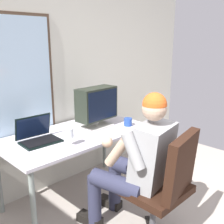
{
  "coord_description": "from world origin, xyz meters",
  "views": [
    {
      "loc": [
        -1.26,
        -0.14,
        1.64
      ],
      "look_at": [
        0.33,
        1.45,
        1.02
      ],
      "focal_mm": 43.22,
      "sensor_mm": 36.0,
      "label": 1
    }
  ],
  "objects_px": {
    "person_seated": "(137,161)",
    "coffee_mug": "(128,122)",
    "laptop": "(37,135)",
    "crt_monitor": "(97,105)",
    "desk": "(77,139)",
    "wine_glass": "(70,134)",
    "office_chair": "(166,181)"
  },
  "relations": [
    {
      "from": "office_chair",
      "to": "coffee_mug",
      "type": "distance_m",
      "value": 0.96
    },
    {
      "from": "wine_glass",
      "to": "coffee_mug",
      "type": "bearing_deg",
      "value": 0.73
    },
    {
      "from": "crt_monitor",
      "to": "coffee_mug",
      "type": "distance_m",
      "value": 0.39
    },
    {
      "from": "office_chair",
      "to": "laptop",
      "type": "distance_m",
      "value": 1.22
    },
    {
      "from": "desk",
      "to": "office_chair",
      "type": "bearing_deg",
      "value": -85.62
    },
    {
      "from": "desk",
      "to": "crt_monitor",
      "type": "relative_size",
      "value": 3.31
    },
    {
      "from": "wine_glass",
      "to": "coffee_mug",
      "type": "xyz_separation_m",
      "value": [
        0.78,
        0.01,
        -0.06
      ]
    },
    {
      "from": "coffee_mug",
      "to": "wine_glass",
      "type": "bearing_deg",
      "value": -179.27
    },
    {
      "from": "crt_monitor",
      "to": "wine_glass",
      "type": "bearing_deg",
      "value": -156.77
    },
    {
      "from": "crt_monitor",
      "to": "person_seated",
      "type": "bearing_deg",
      "value": -107.96
    },
    {
      "from": "laptop",
      "to": "coffee_mug",
      "type": "distance_m",
      "value": 0.97
    },
    {
      "from": "person_seated",
      "to": "crt_monitor",
      "type": "distance_m",
      "value": 0.86
    },
    {
      "from": "person_seated",
      "to": "wine_glass",
      "type": "relative_size",
      "value": 7.89
    },
    {
      "from": "desk",
      "to": "person_seated",
      "type": "bearing_deg",
      "value": -87.38
    },
    {
      "from": "office_chair",
      "to": "desk",
      "type": "bearing_deg",
      "value": 94.38
    },
    {
      "from": "desk",
      "to": "wine_glass",
      "type": "bearing_deg",
      "value": -137.54
    },
    {
      "from": "person_seated",
      "to": "laptop",
      "type": "height_order",
      "value": "person_seated"
    },
    {
      "from": "office_chair",
      "to": "wine_glass",
      "type": "relative_size",
      "value": 6.1
    },
    {
      "from": "person_seated",
      "to": "wine_glass",
      "type": "height_order",
      "value": "person_seated"
    },
    {
      "from": "desk",
      "to": "laptop",
      "type": "height_order",
      "value": "laptop"
    },
    {
      "from": "person_seated",
      "to": "laptop",
      "type": "bearing_deg",
      "value": 116.72
    },
    {
      "from": "laptop",
      "to": "coffee_mug",
      "type": "xyz_separation_m",
      "value": [
        0.93,
        -0.29,
        -0.02
      ]
    },
    {
      "from": "desk",
      "to": "crt_monitor",
      "type": "xyz_separation_m",
      "value": [
        0.28,
        0.01,
        0.31
      ]
    },
    {
      "from": "office_chair",
      "to": "person_seated",
      "type": "height_order",
      "value": "person_seated"
    },
    {
      "from": "crt_monitor",
      "to": "laptop",
      "type": "relative_size",
      "value": 1.27
    },
    {
      "from": "office_chair",
      "to": "laptop",
      "type": "relative_size",
      "value": 2.72
    },
    {
      "from": "crt_monitor",
      "to": "laptop",
      "type": "height_order",
      "value": "crt_monitor"
    },
    {
      "from": "office_chair",
      "to": "crt_monitor",
      "type": "bearing_deg",
      "value": 78.83
    },
    {
      "from": "coffee_mug",
      "to": "office_chair",
      "type": "bearing_deg",
      "value": -119.54
    },
    {
      "from": "person_seated",
      "to": "coffee_mug",
      "type": "bearing_deg",
      "value": 47.33
    },
    {
      "from": "laptop",
      "to": "crt_monitor",
      "type": "bearing_deg",
      "value": -6.32
    },
    {
      "from": "desk",
      "to": "crt_monitor",
      "type": "distance_m",
      "value": 0.42
    }
  ]
}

